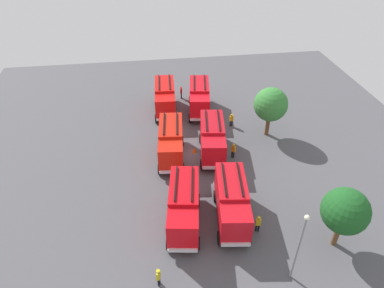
# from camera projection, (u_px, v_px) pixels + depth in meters

# --- Properties ---
(ground_plane) EXTENTS (56.14, 56.14, 0.00)m
(ground_plane) POSITION_uv_depth(u_px,v_px,m) (192.00, 154.00, 38.72)
(ground_plane) COLOR #4C4C51
(fire_truck_0) EXTENTS (7.33, 3.11, 3.88)m
(fire_truck_0) POSITION_uv_depth(u_px,v_px,m) (165.00, 97.00, 45.13)
(fire_truck_0) COLOR red
(fire_truck_0) RESTS_ON ground
(fire_truck_1) EXTENTS (7.41, 3.34, 3.88)m
(fire_truck_1) POSITION_uv_depth(u_px,v_px,m) (171.00, 141.00, 37.00)
(fire_truck_1) COLOR red
(fire_truck_1) RESTS_ON ground
(fire_truck_2) EXTENTS (7.49, 3.64, 3.88)m
(fire_truck_2) POSITION_uv_depth(u_px,v_px,m) (184.00, 206.00, 29.34)
(fire_truck_2) COLOR red
(fire_truck_2) RESTS_ON ground
(fire_truck_3) EXTENTS (7.48, 3.59, 3.88)m
(fire_truck_3) POSITION_uv_depth(u_px,v_px,m) (199.00, 97.00, 45.11)
(fire_truck_3) COLOR red
(fire_truck_3) RESTS_ON ground
(fire_truck_4) EXTENTS (7.47, 3.56, 3.88)m
(fire_truck_4) POSITION_uv_depth(u_px,v_px,m) (212.00, 138.00, 37.54)
(fire_truck_4) COLOR red
(fire_truck_4) RESTS_ON ground
(fire_truck_5) EXTENTS (7.45, 3.49, 3.88)m
(fire_truck_5) POSITION_uv_depth(u_px,v_px,m) (232.00, 201.00, 29.78)
(fire_truck_5) COLOR red
(fire_truck_5) RESTS_ON ground
(firefighter_0) EXTENTS (0.34, 0.47, 1.70)m
(firefighter_0) POSITION_uv_depth(u_px,v_px,m) (258.00, 223.00, 29.32)
(firefighter_0) COLOR black
(firefighter_0) RESTS_ON ground
(firefighter_1) EXTENTS (0.45, 0.30, 1.71)m
(firefighter_1) POSITION_uv_depth(u_px,v_px,m) (181.00, 92.00, 48.81)
(firefighter_1) COLOR black
(firefighter_1) RESTS_ON ground
(firefighter_2) EXTENTS (0.46, 0.47, 1.76)m
(firefighter_2) POSITION_uv_depth(u_px,v_px,m) (233.00, 150.00, 37.66)
(firefighter_2) COLOR black
(firefighter_2) RESTS_ON ground
(firefighter_3) EXTENTS (0.27, 0.43, 1.67)m
(firefighter_3) POSITION_uv_depth(u_px,v_px,m) (231.00, 120.00, 42.90)
(firefighter_3) COLOR black
(firefighter_3) RESTS_ON ground
(firefighter_4) EXTENTS (0.47, 0.35, 1.73)m
(firefighter_4) POSITION_uv_depth(u_px,v_px,m) (159.00, 277.00, 25.20)
(firefighter_4) COLOR black
(firefighter_4) RESTS_ON ground
(tree_0) EXTENTS (3.94, 3.94, 6.11)m
(tree_0) POSITION_uv_depth(u_px,v_px,m) (271.00, 105.00, 39.53)
(tree_0) COLOR brown
(tree_0) RESTS_ON ground
(tree_1) EXTENTS (3.72, 3.72, 5.77)m
(tree_1) POSITION_uv_depth(u_px,v_px,m) (345.00, 211.00, 26.51)
(tree_1) COLOR brown
(tree_1) RESTS_ON ground
(traffic_cone_0) EXTENTS (0.47, 0.47, 0.67)m
(traffic_cone_0) POSITION_uv_depth(u_px,v_px,m) (194.00, 150.00, 38.78)
(traffic_cone_0) COLOR #F2600C
(traffic_cone_0) RESTS_ON ground
(lamppost) EXTENTS (0.36, 0.36, 6.81)m
(lamppost) POSITION_uv_depth(u_px,v_px,m) (300.00, 243.00, 23.95)
(lamppost) COLOR slate
(lamppost) RESTS_ON ground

